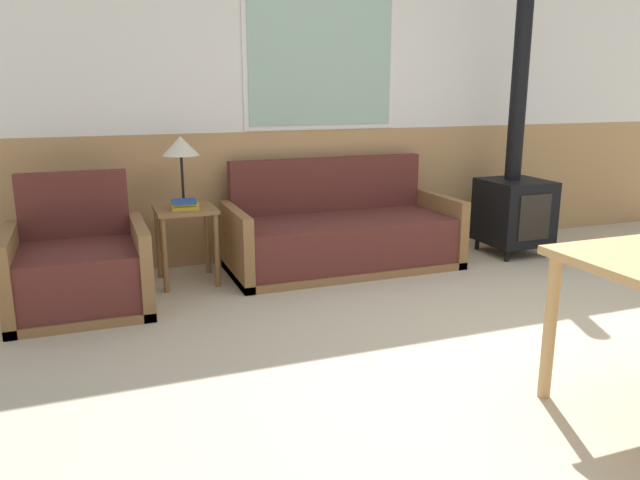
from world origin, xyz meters
TOP-DOWN VIEW (x-y plane):
  - ground_plane at (0.00, 0.00)m, footprint 16.00×16.00m
  - wall_back at (-0.02, 2.63)m, footprint 7.20×0.09m
  - couch at (-0.43, 2.11)m, footprint 1.86×0.82m
  - armchair at (-2.45, 1.81)m, footprint 0.89×0.81m
  - side_table at (-1.68, 2.16)m, footprint 0.44×0.44m
  - table_lamp at (-1.68, 2.24)m, footprint 0.27×0.27m
  - book_stack at (-1.69, 2.09)m, footprint 0.21×0.17m
  - wood_stove at (1.17, 1.99)m, footprint 0.52×0.56m

SIDE VIEW (x-z plane):
  - ground_plane at x=0.00m, z-range 0.00..0.00m
  - couch at x=-0.43m, z-range -0.18..0.70m
  - armchair at x=-2.45m, z-range -0.18..0.71m
  - side_table at x=-1.68m, z-range 0.17..0.75m
  - wood_stove at x=1.17m, z-range -0.60..1.74m
  - book_stack at x=-1.69m, z-range 0.58..0.65m
  - table_lamp at x=-1.68m, z-range 0.75..1.28m
  - wall_back at x=-0.02m, z-range 0.02..2.72m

